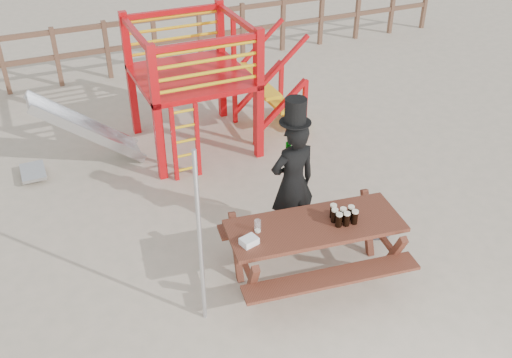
% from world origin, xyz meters
% --- Properties ---
extents(ground, '(60.00, 60.00, 0.00)m').
position_xyz_m(ground, '(0.00, 0.00, 0.00)').
color(ground, '#C3AF98').
rests_on(ground, ground).
extents(back_fence, '(15.09, 0.09, 1.20)m').
position_xyz_m(back_fence, '(0.00, 7.00, 0.74)').
color(back_fence, brown).
rests_on(back_fence, ground).
extents(playground_fort, '(4.71, 1.84, 2.10)m').
position_xyz_m(playground_fort, '(0.12, 3.58, 1.07)').
color(playground_fort, red).
rests_on(playground_fort, ground).
extents(picnic_table, '(2.16, 1.63, 0.77)m').
position_xyz_m(picnic_table, '(0.41, -0.05, 0.49)').
color(picnic_table, brown).
rests_on(picnic_table, ground).
extents(man_with_hat, '(0.63, 0.44, 1.97)m').
position_xyz_m(man_with_hat, '(0.51, 0.72, 0.88)').
color(man_with_hat, black).
rests_on(man_with_hat, ground).
extents(metal_pole, '(0.05, 0.05, 2.13)m').
position_xyz_m(metal_pole, '(-0.99, -0.16, 1.06)').
color(metal_pole, '#B2B2B7').
rests_on(metal_pole, ground).
extents(parasol_base, '(0.46, 0.46, 0.19)m').
position_xyz_m(parasol_base, '(1.60, 0.39, 0.05)').
color(parasol_base, '#37363B').
rests_on(parasol_base, ground).
extents(paper_bag, '(0.21, 0.18, 0.08)m').
position_xyz_m(paper_bag, '(-0.42, -0.07, 0.81)').
color(paper_bag, white).
rests_on(paper_bag, picnic_table).
extents(stout_pints, '(0.27, 0.28, 0.17)m').
position_xyz_m(stout_pints, '(0.71, -0.13, 0.86)').
color(stout_pints, black).
rests_on(stout_pints, picnic_table).
extents(empty_glasses, '(0.07, 0.07, 0.15)m').
position_xyz_m(empty_glasses, '(-0.24, 0.10, 0.84)').
color(empty_glasses, silver).
rests_on(empty_glasses, picnic_table).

